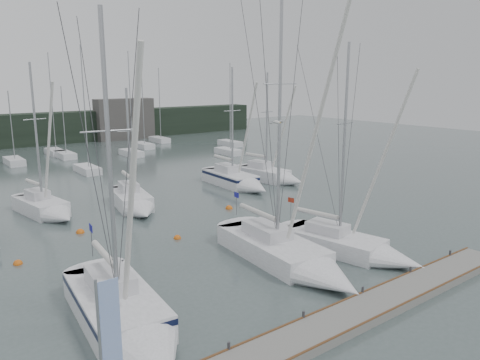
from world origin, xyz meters
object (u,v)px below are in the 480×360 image
(sailboat_mid_b, at_px, (49,210))
(sailboat_mid_d, at_px, (239,181))
(buoy_d, at_px, (80,233))
(buoy_b, at_px, (229,209))
(sailboat_near_center, at_px, (297,261))
(sailboat_mid_c, at_px, (135,204))
(sailboat_near_right, at_px, (361,250))
(dock_banner, at_px, (107,338))
(buoy_c, at_px, (18,264))
(buoy_a, at_px, (177,239))
(sailboat_near_left, at_px, (129,324))
(sailboat_mid_e, at_px, (274,176))

(sailboat_mid_b, relative_size, sailboat_mid_d, 1.00)
(sailboat_mid_b, relative_size, buoy_d, 21.89)
(buoy_b, bearing_deg, sailboat_near_center, -109.14)
(sailboat_near_center, relative_size, sailboat_mid_c, 1.65)
(sailboat_near_center, height_order, sailboat_near_right, sailboat_near_center)
(sailboat_near_right, bearing_deg, dock_banner, -176.96)
(buoy_c, relative_size, dock_banner, 0.11)
(sailboat_mid_b, height_order, sailboat_mid_d, sailboat_mid_b)
(buoy_a, xyz_separation_m, buoy_b, (7.05, 3.81, 0.00))
(sailboat_mid_d, bearing_deg, buoy_c, -158.62)
(sailboat_near_left, distance_m, buoy_b, 19.88)
(sailboat_mid_e, relative_size, buoy_d, 20.87)
(sailboat_near_center, height_order, dock_banner, sailboat_near_center)
(sailboat_near_center, xyz_separation_m, buoy_d, (-7.51, 13.82, -0.56))
(sailboat_near_right, distance_m, sailboat_mid_e, 21.12)
(sailboat_mid_c, relative_size, sailboat_mid_e, 0.89)
(sailboat_mid_e, height_order, buoy_b, sailboat_mid_e)
(sailboat_near_left, distance_m, sailboat_mid_e, 30.75)
(sailboat_near_right, relative_size, dock_banner, 2.90)
(sailboat_near_left, height_order, buoy_d, sailboat_near_left)
(sailboat_near_left, height_order, buoy_a, sailboat_near_left)
(sailboat_mid_e, height_order, buoy_d, sailboat_mid_e)
(sailboat_near_center, xyz_separation_m, sailboat_mid_d, (9.54, 17.97, 0.06))
(sailboat_near_right, bearing_deg, buoy_a, 114.90)
(sailboat_near_left, xyz_separation_m, buoy_b, (14.76, 13.30, -0.63))
(sailboat_near_center, bearing_deg, buoy_d, 123.50)
(sailboat_mid_b, relative_size, buoy_a, 24.65)
(buoy_a, bearing_deg, sailboat_mid_e, 28.73)
(sailboat_near_left, height_order, buoy_b, sailboat_near_left)
(sailboat_mid_c, relative_size, buoy_a, 20.87)
(sailboat_near_right, relative_size, buoy_d, 23.64)
(sailboat_near_center, height_order, sailboat_mid_b, sailboat_near_center)
(sailboat_near_center, distance_m, sailboat_mid_c, 16.77)
(sailboat_near_center, distance_m, buoy_d, 15.74)
(sailboat_near_right, height_order, buoy_a, sailboat_near_right)
(sailboat_near_right, relative_size, buoy_a, 26.63)
(buoy_a, relative_size, buoy_b, 0.86)
(sailboat_mid_c, distance_m, sailboat_mid_d, 11.68)
(sailboat_near_center, height_order, buoy_b, sailboat_near_center)
(sailboat_near_left, relative_size, sailboat_mid_d, 1.15)
(sailboat_mid_d, relative_size, buoy_c, 23.60)
(buoy_c, bearing_deg, sailboat_near_right, -34.31)
(sailboat_near_center, relative_size, sailboat_mid_d, 1.40)
(buoy_a, bearing_deg, sailboat_near_left, -129.11)
(buoy_c, bearing_deg, buoy_b, 7.11)
(sailboat_mid_d, xyz_separation_m, buoy_a, (-12.26, -9.28, -0.62))
(sailboat_near_left, relative_size, sailboat_mid_e, 1.21)
(sailboat_near_center, relative_size, sailboat_mid_e, 1.46)
(sailboat_mid_d, height_order, buoy_a, sailboat_mid_d)
(sailboat_mid_b, relative_size, sailboat_mid_c, 1.18)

